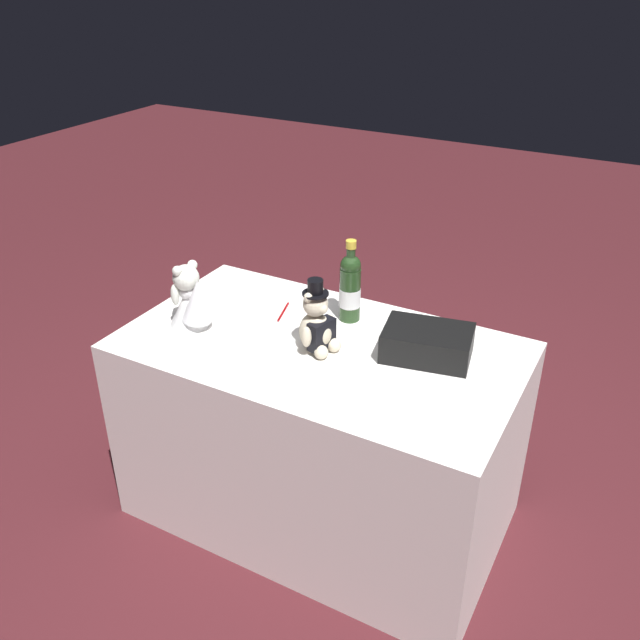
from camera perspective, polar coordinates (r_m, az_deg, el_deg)
ground_plane at (r=2.92m, az=0.00°, el=-15.50°), size 12.00×12.00×0.00m
reception_table at (r=2.66m, az=0.00°, el=-9.39°), size 1.42×0.80×0.79m
teddy_bear_groom at (r=2.35m, az=-0.27°, el=-0.39°), size 0.15×0.16×0.27m
teddy_bear_bride at (r=2.54m, az=-10.76°, el=1.73°), size 0.21×0.16×0.25m
champagne_bottle at (r=2.54m, az=2.53°, el=2.79°), size 0.08×0.08×0.32m
signing_pen at (r=2.64m, az=-3.13°, el=0.64°), size 0.05×0.15×0.01m
gift_case_black at (r=2.37m, az=8.96°, el=-1.91°), size 0.33×0.26×0.10m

